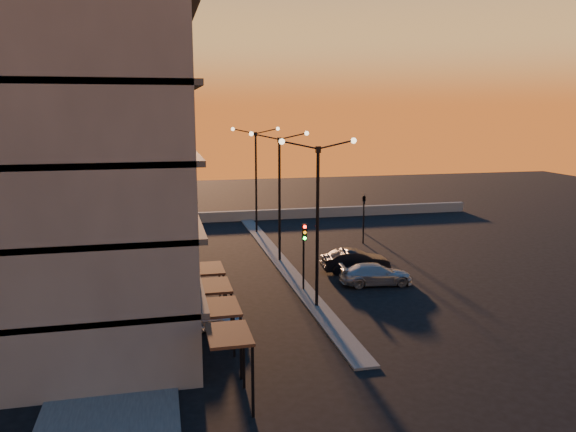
# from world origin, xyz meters

# --- Properties ---
(ground) EXTENTS (120.00, 120.00, 0.00)m
(ground) POSITION_xyz_m (0.00, 0.00, 0.00)
(ground) COLOR black
(ground) RESTS_ON ground
(sidewalk_west) EXTENTS (5.00, 40.00, 0.12)m
(sidewalk_west) POSITION_xyz_m (-10.50, 4.00, 0.06)
(sidewalk_west) COLOR #4B4B48
(sidewalk_west) RESTS_ON ground
(median) EXTENTS (1.20, 36.00, 0.12)m
(median) POSITION_xyz_m (0.00, 10.00, 0.06)
(median) COLOR #4B4B48
(median) RESTS_ON ground
(parapet) EXTENTS (44.00, 0.50, 1.00)m
(parapet) POSITION_xyz_m (2.00, 26.00, 0.50)
(parapet) COLOR gray
(parapet) RESTS_ON ground
(building) EXTENTS (14.35, 17.08, 25.00)m
(building) POSITION_xyz_m (-14.00, 0.03, 11.91)
(building) COLOR #67605A
(building) RESTS_ON ground
(streetlamp_near) EXTENTS (4.32, 0.32, 9.51)m
(streetlamp_near) POSITION_xyz_m (0.00, 0.00, 5.59)
(streetlamp_near) COLOR black
(streetlamp_near) RESTS_ON ground
(streetlamp_mid) EXTENTS (4.32, 0.32, 9.51)m
(streetlamp_mid) POSITION_xyz_m (0.00, 10.00, 5.59)
(streetlamp_mid) COLOR black
(streetlamp_mid) RESTS_ON ground
(streetlamp_far) EXTENTS (4.32, 0.32, 9.51)m
(streetlamp_far) POSITION_xyz_m (0.00, 20.00, 5.59)
(streetlamp_far) COLOR black
(streetlamp_far) RESTS_ON ground
(traffic_light_main) EXTENTS (0.28, 0.44, 4.25)m
(traffic_light_main) POSITION_xyz_m (0.00, 2.87, 2.89)
(traffic_light_main) COLOR black
(traffic_light_main) RESTS_ON ground
(signal_east_a) EXTENTS (0.13, 0.16, 3.60)m
(signal_east_a) POSITION_xyz_m (8.00, 14.00, 1.93)
(signal_east_a) COLOR black
(signal_east_a) RESTS_ON ground
(signal_east_b) EXTENTS (0.42, 1.99, 3.60)m
(signal_east_b) POSITION_xyz_m (9.50, 18.00, 3.10)
(signal_east_b) COLOR black
(signal_east_b) RESTS_ON ground
(car_hatchback) EXTENTS (4.13, 1.97, 1.36)m
(car_hatchback) POSITION_xyz_m (-6.50, -1.89, 0.68)
(car_hatchback) COLOR #B7B8C0
(car_hatchback) RESTS_ON ground
(car_sedan) EXTENTS (4.76, 1.97, 1.53)m
(car_sedan) POSITION_xyz_m (4.54, 6.27, 0.77)
(car_sedan) COLOR black
(car_sedan) RESTS_ON ground
(car_wagon) EXTENTS (4.80, 2.32, 1.35)m
(car_wagon) POSITION_xyz_m (4.85, 3.24, 0.67)
(car_wagon) COLOR #9EA2A5
(car_wagon) RESTS_ON ground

